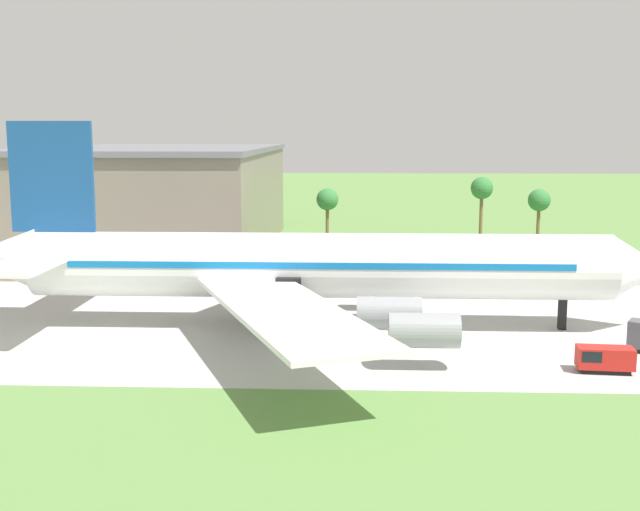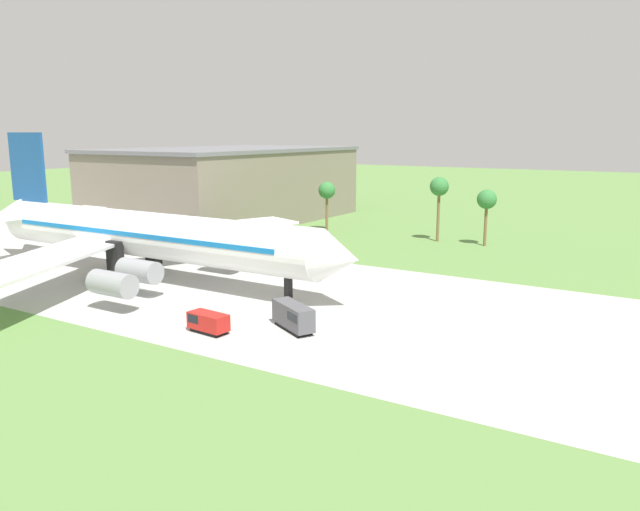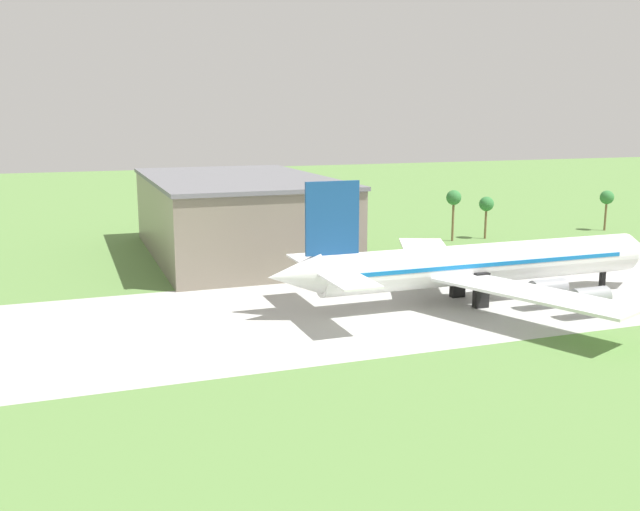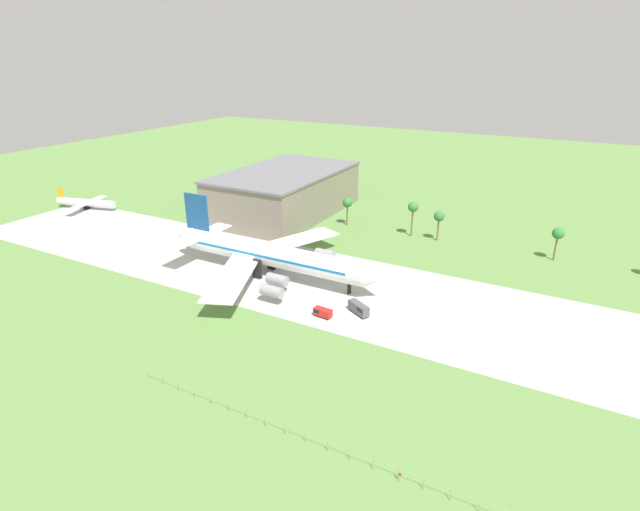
# 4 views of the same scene
# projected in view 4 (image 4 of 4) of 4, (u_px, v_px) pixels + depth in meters

# --- Properties ---
(ground_plane) EXTENTS (600.00, 600.00, 0.00)m
(ground_plane) POSITION_uv_depth(u_px,v_px,m) (429.00, 309.00, 125.27)
(ground_plane) COLOR #5B8442
(taxiway_strip) EXTENTS (320.00, 44.00, 0.02)m
(taxiway_strip) POSITION_uv_depth(u_px,v_px,m) (429.00, 309.00, 125.27)
(taxiway_strip) COLOR #B2B2AD
(taxiway_strip) RESTS_ON ground_plane
(jet_airliner) EXTENTS (71.18, 62.05, 20.69)m
(jet_airliner) POSITION_uv_depth(u_px,v_px,m) (268.00, 254.00, 142.19)
(jet_airliner) COLOR white
(jet_airliner) RESTS_ON ground_plane
(regional_aircraft) EXTENTS (25.61, 23.28, 8.37)m
(regional_aircraft) POSITION_uv_depth(u_px,v_px,m) (86.00, 203.00, 203.89)
(regional_aircraft) COLOR silver
(regional_aircraft) RESTS_ON ground_plane
(baggage_tug) EXTENTS (4.68, 2.39, 2.14)m
(baggage_tug) POSITION_uv_depth(u_px,v_px,m) (322.00, 312.00, 121.10)
(baggage_tug) COLOR black
(baggage_tug) RESTS_ON ground_plane
(catering_van) EXTENTS (6.51, 4.82, 2.85)m
(catering_van) POSITION_uv_depth(u_px,v_px,m) (359.00, 309.00, 122.10)
(catering_van) COLOR black
(catering_van) RESTS_ON ground_plane
(perimeter_fence) EXTENTS (80.10, 0.10, 2.10)m
(perimeter_fence) POSITION_uv_depth(u_px,v_px,m) (327.00, 444.00, 80.02)
(perimeter_fence) COLOR gray
(perimeter_fence) RESTS_ON ground_plane
(no_stopping_sign) EXTENTS (0.44, 0.08, 1.68)m
(no_stopping_sign) POSITION_uv_depth(u_px,v_px,m) (400.00, 476.00, 74.42)
(no_stopping_sign) COLOR gray
(no_stopping_sign) RESTS_ON ground_plane
(terminal_building) EXTENTS (36.72, 61.20, 17.12)m
(terminal_building) POSITION_uv_depth(u_px,v_px,m) (285.00, 192.00, 196.62)
(terminal_building) COLOR slate
(terminal_building) RESTS_ON ground_plane
(palm_tree_row) EXTENTS (123.92, 3.60, 12.38)m
(palm_tree_row) POSITION_uv_depth(u_px,v_px,m) (513.00, 227.00, 157.13)
(palm_tree_row) COLOR brown
(palm_tree_row) RESTS_ON ground_plane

